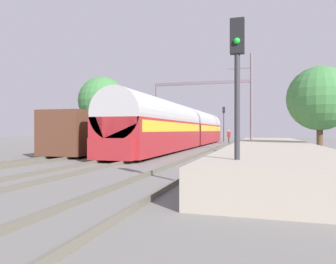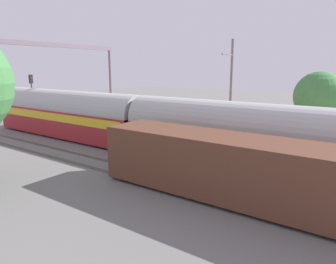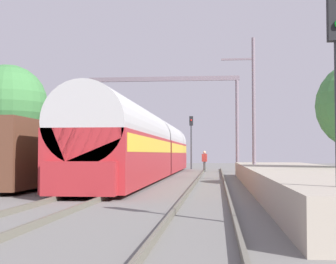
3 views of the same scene
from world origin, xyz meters
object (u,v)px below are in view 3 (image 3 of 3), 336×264
(passenger_train, at_px, (149,146))
(catenary_gantry, at_px, (163,104))
(freight_car, at_px, (40,154))
(railway_signal_far, at_px, (191,135))
(person_crossing, at_px, (204,159))

(passenger_train, xyz_separation_m, catenary_gantry, (0.00, 8.97, 3.66))
(freight_car, bearing_deg, railway_signal_far, 76.69)
(freight_car, xyz_separation_m, person_crossing, (7.41, 17.76, -0.44))
(person_crossing, height_order, catenary_gantry, catenary_gantry)
(passenger_train, xyz_separation_m, railway_signal_far, (1.92, 16.36, 1.30))
(freight_car, distance_m, railway_signal_far, 25.94)
(freight_car, relative_size, catenary_gantry, 1.04)
(passenger_train, distance_m, catenary_gantry, 9.69)
(freight_car, distance_m, person_crossing, 19.25)
(freight_car, bearing_deg, passenger_train, 65.39)
(railway_signal_far, bearing_deg, passenger_train, -96.69)
(freight_car, relative_size, person_crossing, 7.51)
(person_crossing, distance_m, railway_signal_far, 7.88)
(person_crossing, bearing_deg, passenger_train, -99.56)
(railway_signal_far, bearing_deg, person_crossing, -78.90)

